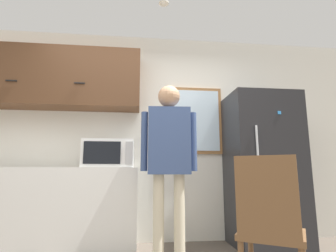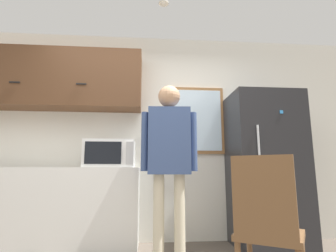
% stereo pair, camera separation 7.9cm
% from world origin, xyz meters
% --- Properties ---
extents(back_wall, '(6.00, 0.06, 2.70)m').
position_xyz_m(back_wall, '(0.00, 1.74, 1.35)').
color(back_wall, silver).
rests_on(back_wall, ground_plane).
extents(counter, '(2.16, 0.56, 0.90)m').
position_xyz_m(counter, '(-1.12, 1.43, 0.45)').
color(counter, silver).
rests_on(counter, ground_plane).
extents(upper_cabinets, '(2.16, 0.38, 0.74)m').
position_xyz_m(upper_cabinets, '(-1.12, 1.53, 1.99)').
color(upper_cabinets, '#51331E').
extents(microwave, '(0.56, 0.39, 0.31)m').
position_xyz_m(microwave, '(-0.37, 1.36, 1.06)').
color(microwave, white).
rests_on(microwave, counter).
extents(person, '(0.58, 0.24, 1.77)m').
position_xyz_m(person, '(0.28, 1.00, 1.09)').
color(person, beige).
rests_on(person, ground_plane).
extents(refrigerator, '(0.81, 0.68, 1.80)m').
position_xyz_m(refrigerator, '(1.48, 1.38, 0.90)').
color(refrigerator, '#232326').
rests_on(refrigerator, ground_plane).
extents(chair, '(0.58, 0.58, 0.96)m').
position_xyz_m(chair, '(0.85, 0.06, 0.52)').
color(chair, brown).
rests_on(chair, ground_plane).
extents(window, '(0.71, 0.05, 0.90)m').
position_xyz_m(window, '(0.72, 1.70, 1.54)').
color(window, olive).
extents(ceiling_light, '(0.11, 0.11, 0.01)m').
position_xyz_m(ceiling_light, '(0.21, 0.89, 2.68)').
color(ceiling_light, white).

